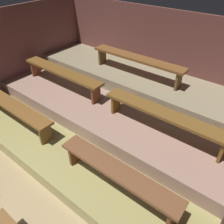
{
  "coord_description": "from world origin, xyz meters",
  "views": [
    {
      "loc": [
        2.6,
        0.3,
        3.38
      ],
      "look_at": [
        0.28,
        3.24,
        0.64
      ],
      "focal_mm": 35.92,
      "sensor_mm": 36.0,
      "label": 1
    }
  ],
  "objects_px": {
    "bench_middle_right": "(164,115)",
    "bench_upper_center": "(137,60)",
    "bench_lower_right": "(117,173)",
    "bench_lower_left": "(16,109)",
    "bench_middle_left": "(62,73)"
  },
  "relations": [
    {
      "from": "bench_lower_left",
      "to": "bench_middle_left",
      "type": "bearing_deg",
      "value": 91.03
    },
    {
      "from": "bench_middle_left",
      "to": "bench_upper_center",
      "type": "distance_m",
      "value": 1.81
    },
    {
      "from": "bench_lower_right",
      "to": "bench_middle_left",
      "type": "xyz_separation_m",
      "value": [
        -2.68,
        1.33,
        0.3
      ]
    },
    {
      "from": "bench_middle_left",
      "to": "bench_lower_right",
      "type": "bearing_deg",
      "value": -26.43
    },
    {
      "from": "bench_lower_right",
      "to": "bench_middle_left",
      "type": "bearing_deg",
      "value": 153.57
    },
    {
      "from": "bench_middle_left",
      "to": "bench_upper_center",
      "type": "bearing_deg",
      "value": 41.04
    },
    {
      "from": "bench_lower_right",
      "to": "bench_upper_center",
      "type": "height_order",
      "value": "bench_upper_center"
    },
    {
      "from": "bench_lower_right",
      "to": "bench_upper_center",
      "type": "relative_size",
      "value": 0.87
    },
    {
      "from": "bench_lower_left",
      "to": "bench_upper_center",
      "type": "bearing_deg",
      "value": 62.13
    },
    {
      "from": "bench_middle_left",
      "to": "bench_middle_right",
      "type": "xyz_separation_m",
      "value": [
        2.7,
        0.0,
        0.0
      ]
    },
    {
      "from": "bench_upper_center",
      "to": "bench_middle_right",
      "type": "bearing_deg",
      "value": -40.96
    },
    {
      "from": "bench_lower_right",
      "to": "bench_upper_center",
      "type": "bearing_deg",
      "value": 117.94
    },
    {
      "from": "bench_middle_left",
      "to": "bench_upper_center",
      "type": "height_order",
      "value": "bench_upper_center"
    },
    {
      "from": "bench_middle_right",
      "to": "bench_upper_center",
      "type": "distance_m",
      "value": 1.82
    },
    {
      "from": "bench_middle_right",
      "to": "bench_upper_center",
      "type": "bearing_deg",
      "value": 139.04
    }
  ]
}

